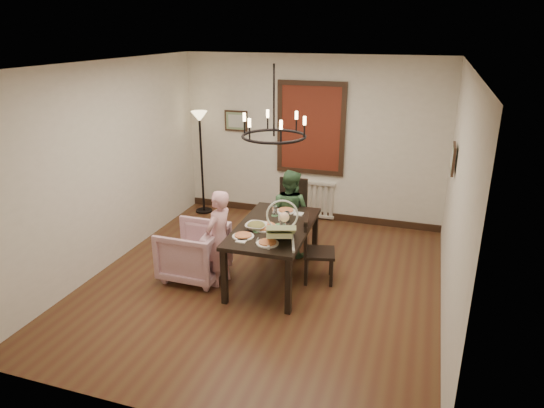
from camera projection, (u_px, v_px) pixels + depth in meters
The scene contains 17 objects.
room_shell at pixel (272, 174), 6.30m from camera, with size 4.51×5.00×2.81m.
dining_table at pixel (274, 232), 6.31m from camera, with size 0.97×1.66×0.77m.
chair_far at pixel (290, 212), 7.48m from camera, with size 0.44×0.44×1.01m, color black, non-canonical shape.
chair_right at pixel (319, 249), 6.36m from camera, with size 0.40×0.40×0.91m, color black, non-canonical shape.
armchair at pixel (194, 252), 6.48m from camera, with size 0.79×0.81×0.73m, color #DBA7BF.
elderly_woman at pixel (219, 246), 6.26m from camera, with size 0.39×0.26×1.07m, color #E4A1A7.
seated_man at pixel (290, 219), 7.12m from camera, with size 0.52×0.41×1.07m, color #375D3A.
baby_bouncer at pixel (281, 228), 5.75m from camera, with size 0.40×0.55×0.36m, color beige, non-canonical shape.
salad_bowl at pixel (256, 226), 6.18m from camera, with size 0.33×0.33×0.08m, color white.
pizza_platter at pixel (265, 227), 6.21m from camera, with size 0.32×0.32×0.04m, color tan.
drinking_glass at pixel (283, 224), 6.14m from camera, with size 0.08×0.08×0.15m, color silver.
window_blinds at pixel (311, 128), 8.10m from camera, with size 1.00×0.03×1.40m, color maroon.
radiator at pixel (309, 199), 8.54m from camera, with size 0.92×0.12×0.62m, color silver, non-canonical shape.
picture_back at pixel (236, 121), 8.48m from camera, with size 0.42×0.03×0.36m, color black.
picture_right at pixel (453, 159), 6.04m from camera, with size 0.42×0.03×0.36m, color black.
floor_lamp at pixel (202, 164), 8.62m from camera, with size 0.30×0.30×1.80m, color black, non-canonical shape.
chandelier at pixel (274, 136), 5.88m from camera, with size 0.80×0.80×0.04m, color black.
Camera 1 is at (1.89, -5.38, 3.19)m, focal length 32.00 mm.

